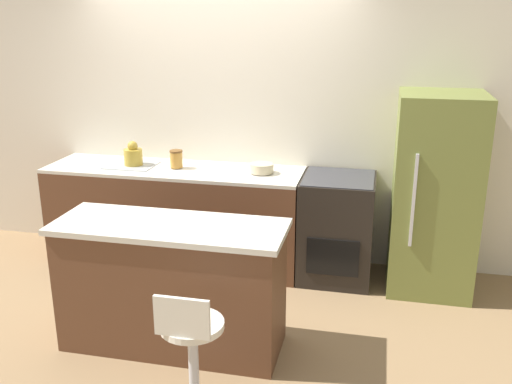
% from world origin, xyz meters
% --- Properties ---
extents(ground_plane, '(14.00, 14.00, 0.00)m').
position_xyz_m(ground_plane, '(0.00, 0.00, 0.00)').
color(ground_plane, '#8E704C').
extents(wall_back, '(8.00, 0.06, 2.60)m').
position_xyz_m(wall_back, '(0.00, 0.71, 1.30)').
color(wall_back, silver).
rests_on(wall_back, ground_plane).
extents(back_counter, '(2.34, 0.66, 0.92)m').
position_xyz_m(back_counter, '(-0.35, 0.35, 0.46)').
color(back_counter, brown).
rests_on(back_counter, ground_plane).
extents(kitchen_island, '(1.58, 0.59, 0.91)m').
position_xyz_m(kitchen_island, '(0.12, -1.01, 0.46)').
color(kitchen_island, brown).
rests_on(kitchen_island, ground_plane).
extents(oven_range, '(0.62, 0.67, 0.92)m').
position_xyz_m(oven_range, '(1.14, 0.35, 0.46)').
color(oven_range, black).
rests_on(oven_range, ground_plane).
extents(refrigerator, '(0.67, 0.72, 1.66)m').
position_xyz_m(refrigerator, '(1.93, 0.33, 0.83)').
color(refrigerator, olive).
rests_on(refrigerator, ground_plane).
extents(stool_chair, '(0.37, 0.37, 0.82)m').
position_xyz_m(stool_chair, '(0.49, -1.69, 0.42)').
color(stool_chair, '#B7B7BC').
rests_on(stool_chair, ground_plane).
extents(kettle, '(0.17, 0.17, 0.22)m').
position_xyz_m(kettle, '(-0.74, 0.35, 1.01)').
color(kettle, '#B29333').
rests_on(kettle, back_counter).
extents(mixing_bowl, '(0.21, 0.21, 0.08)m').
position_xyz_m(mixing_bowl, '(0.47, 0.35, 0.96)').
color(mixing_bowl, '#C1B28E').
rests_on(mixing_bowl, back_counter).
extents(canister_jar, '(0.12, 0.12, 0.16)m').
position_xyz_m(canister_jar, '(-0.32, 0.35, 1.00)').
color(canister_jar, '#B77F33').
rests_on(canister_jar, back_counter).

